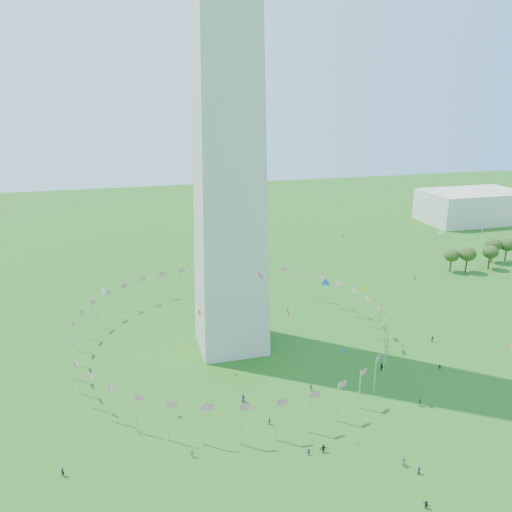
# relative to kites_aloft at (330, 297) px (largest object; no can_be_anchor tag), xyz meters

# --- Properties ---
(ground) EXTENTS (600.00, 600.00, 0.00)m
(ground) POSITION_rel_kites_aloft_xyz_m (-16.67, -25.02, -21.94)
(ground) COLOR #1C5513
(ground) RESTS_ON ground
(flag_ring) EXTENTS (80.24, 80.24, 9.00)m
(flag_ring) POSITION_rel_kites_aloft_xyz_m (-16.67, 24.98, -17.44)
(flag_ring) COLOR silver
(flag_ring) RESTS_ON ground
(gov_building_east_a) EXTENTS (50.00, 30.00, 16.00)m
(gov_building_east_a) POSITION_rel_kites_aloft_xyz_m (133.33, 124.98, -13.94)
(gov_building_east_a) COLOR beige
(gov_building_east_a) RESTS_ON ground
(crowd) EXTENTS (94.69, 75.33, 1.97)m
(crowd) POSITION_rel_kites_aloft_xyz_m (-0.93, -21.74, -21.09)
(crowd) COLOR black
(crowd) RESTS_ON ground
(kites_aloft) EXTENTS (107.69, 77.24, 37.78)m
(kites_aloft) POSITION_rel_kites_aloft_xyz_m (0.00, 0.00, 0.00)
(kites_aloft) COLOR blue
(kites_aloft) RESTS_ON ground
(tree_line_east) EXTENTS (53.12, 15.63, 9.78)m
(tree_line_east) POSITION_rel_kites_aloft_xyz_m (98.71, 60.20, -17.21)
(tree_line_east) COLOR #39551C
(tree_line_east) RESTS_ON ground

